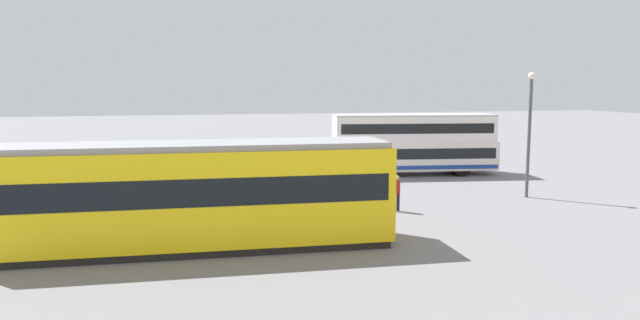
% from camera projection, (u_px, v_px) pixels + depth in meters
% --- Properties ---
extents(ground_plane, '(160.00, 160.00, 0.00)m').
position_uv_depth(ground_plane, '(340.00, 181.00, 33.61)').
color(ground_plane, slate).
extents(double_decker_bus, '(10.38, 3.97, 3.73)m').
position_uv_depth(double_decker_bus, '(413.00, 144.00, 35.87)').
color(double_decker_bus, white).
rests_on(double_decker_bus, ground).
extents(tram_yellow, '(13.42, 3.28, 3.61)m').
position_uv_depth(tram_yellow, '(193.00, 194.00, 19.42)').
color(tram_yellow, yellow).
rests_on(tram_yellow, ground).
extents(pedestrian_near_railing, '(0.36, 0.34, 1.76)m').
position_uv_depth(pedestrian_near_railing, '(295.00, 185.00, 26.25)').
color(pedestrian_near_railing, '#33384C').
rests_on(pedestrian_near_railing, ground).
extents(pedestrian_crossing, '(0.42, 0.42, 1.61)m').
position_uv_depth(pedestrian_crossing, '(396.00, 191.00, 25.37)').
color(pedestrian_crossing, black).
rests_on(pedestrian_crossing, ground).
extents(pedestrian_railing, '(6.48, 0.37, 1.08)m').
position_uv_depth(pedestrian_railing, '(291.00, 189.00, 26.87)').
color(pedestrian_railing, gray).
rests_on(pedestrian_railing, ground).
extents(info_sign, '(1.01, 0.34, 2.50)m').
position_uv_depth(info_sign, '(197.00, 169.00, 26.30)').
color(info_sign, slate).
rests_on(info_sign, ground).
extents(street_lamp, '(0.36, 0.36, 6.12)m').
position_uv_depth(street_lamp, '(530.00, 124.00, 28.24)').
color(street_lamp, '#4C4C51').
rests_on(street_lamp, ground).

